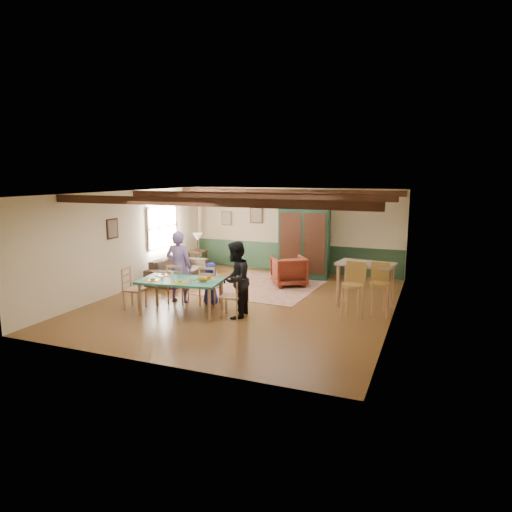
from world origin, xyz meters
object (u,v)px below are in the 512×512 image
at_px(person_child, 211,283).
at_px(armoire, 304,240).
at_px(bar_stool_right, 380,290).
at_px(dining_chair_far_right, 210,285).
at_px(cat, 203,278).
at_px(armchair, 289,271).
at_px(bar_stool_left, 353,292).
at_px(person_woman, 235,280).
at_px(counter_table, 365,285).
at_px(end_table, 198,260).
at_px(dining_chair_far_left, 178,283).
at_px(sofa, 178,269).
at_px(person_man, 179,267).
at_px(dining_table, 182,296).
at_px(table_lamp, 198,242).
at_px(dining_chair_end_right, 231,295).
at_px(dining_chair_end_left, 134,289).

relative_size(person_child, armoire, 0.44).
bearing_deg(bar_stool_right, dining_chair_far_right, -178.29).
distance_m(cat, armchair, 3.56).
bearing_deg(bar_stool_left, cat, -156.71).
distance_m(person_woman, counter_table, 3.14).
height_order(person_woman, end_table, person_woman).
relative_size(dining_chair_far_left, person_woman, 0.58).
distance_m(sofa, counter_table, 5.70).
bearing_deg(person_woman, cat, -81.87).
bearing_deg(armoire, cat, -107.71).
bearing_deg(person_woman, person_man, -115.87).
height_order(sofa, bar_stool_right, bar_stool_right).
relative_size(counter_table, bar_stool_right, 1.08).
distance_m(dining_chair_far_right, counter_table, 3.71).
height_order(person_woman, sofa, person_woman).
xyz_separation_m(dining_chair_far_right, armoire, (1.30, 3.70, 0.68)).
height_order(dining_chair_far_left, cat, dining_chair_far_left).
bearing_deg(sofa, bar_stool_right, -105.64).
relative_size(dining_table, dining_chair_far_left, 1.89).
bearing_deg(table_lamp, bar_stool_left, -31.68).
relative_size(person_woman, table_lamp, 2.93).
distance_m(dining_chair_end_right, bar_stool_right, 3.30).
bearing_deg(armchair, sofa, -23.78).
xyz_separation_m(sofa, bar_stool_left, (5.54, -1.99, 0.30)).
bearing_deg(counter_table, person_man, -164.34).
distance_m(dining_table, dining_chair_end_right, 1.19).
xyz_separation_m(sofa, table_lamp, (-0.18, 1.54, 0.58)).
xyz_separation_m(dining_chair_end_right, bar_stool_left, (2.55, 0.68, 0.15)).
relative_size(dining_chair_end_left, person_woman, 0.58).
height_order(person_woman, cat, person_woman).
xyz_separation_m(dining_chair_far_left, table_lamp, (-1.48, 3.68, 0.43)).
bearing_deg(dining_chair_far_right, bar_stool_left, 173.38).
xyz_separation_m(person_child, sofa, (-2.11, 1.95, -0.18)).
height_order(cat, bar_stool_left, bar_stool_left).
bearing_deg(dining_chair_end_left, dining_chair_far_left, -46.17).
bearing_deg(bar_stool_right, bar_stool_left, -138.88).
bearing_deg(dining_table, person_child, 70.83).
distance_m(table_lamp, counter_table, 6.29).
relative_size(dining_chair_far_left, table_lamp, 1.69).
distance_m(person_child, bar_stool_left, 3.43).
height_order(dining_chair_far_right, end_table, dining_chair_far_right).
distance_m(dining_chair_end_left, armoire, 5.46).
height_order(person_woman, table_lamp, person_woman).
bearing_deg(armchair, dining_chair_end_right, 51.13).
height_order(counter_table, bar_stool_right, bar_stool_right).
distance_m(cat, armoire, 4.65).
bearing_deg(dining_chair_far_right, end_table, -64.62).
distance_m(person_man, armoire, 4.30).
height_order(person_man, bar_stool_left, person_man).
bearing_deg(dining_chair_far_left, person_man, -90.00).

